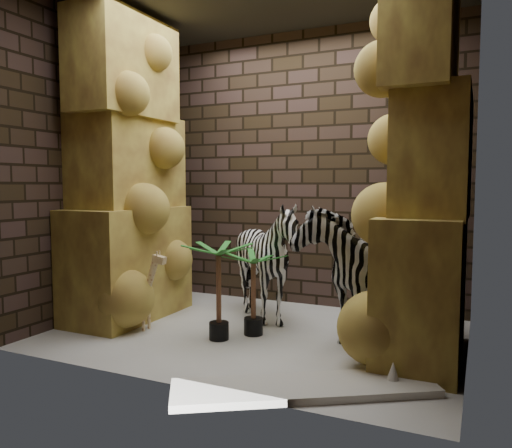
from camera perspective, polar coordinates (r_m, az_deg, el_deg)
The scene contains 13 objects.
floor at distance 4.52m, azimuth -0.18°, elevation -12.57°, with size 3.50×3.50×0.00m, color silver.
wall_back at distance 5.48m, azimuth 5.35°, elevation 6.30°, with size 3.50×3.50×0.00m, color black.
wall_front at distance 3.23m, azimuth -9.62°, elevation 7.50°, with size 3.50×3.50×0.00m, color black.
wall_left at distance 5.30m, azimuth -17.72°, elevation 6.17°, with size 3.00×3.00×0.00m, color black.
wall_right at distance 3.92m, azimuth 23.87°, elevation 6.65°, with size 3.00×3.00×0.00m, color black.
rock_pillar_left at distance 5.07m, azimuth -14.78°, elevation 6.32°, with size 0.68×1.30×3.00m, color #D6C64D, non-canonical shape.
rock_pillar_right at distance 3.94m, azimuth 19.04°, elevation 6.77°, with size 0.58×1.25×3.00m, color #D6C64D, non-canonical shape.
zebra_right at distance 4.45m, azimuth 10.87°, elevation -3.77°, with size 0.63×1.17×1.39m, color white.
zebra_left at distance 4.77m, azimuth 1.28°, elevation -5.11°, with size 0.94×1.17×1.06m, color white.
giraffe_toy at distance 4.71m, azimuth -13.56°, elevation -7.22°, with size 0.39×0.13×0.76m, color beige, non-canonical shape.
palm_front at distance 4.40m, azimuth -0.30°, elevation -7.95°, with size 0.36×0.36×0.75m, color #1C6D1D, non-canonical shape.
palm_back at distance 4.27m, azimuth -4.34°, elevation -7.73°, with size 0.36×0.36×0.85m, color #1C6D1D, non-canonical shape.
surfboard at distance 3.36m, azimuth 5.59°, elevation -18.35°, with size 1.70×0.42×0.05m, color silver.
Camera 1 is at (1.81, -3.92, 1.33)m, focal length 34.59 mm.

